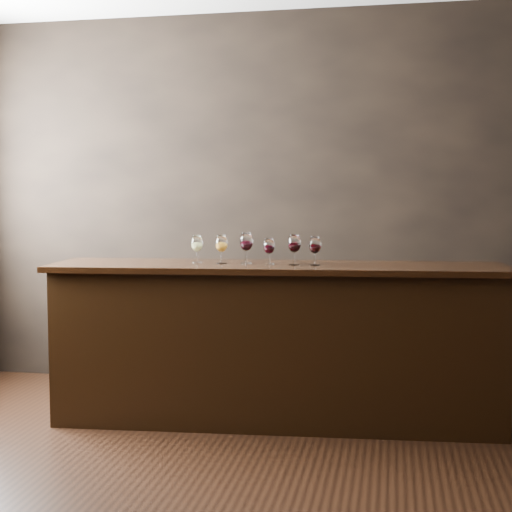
% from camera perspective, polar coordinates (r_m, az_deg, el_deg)
% --- Properties ---
extents(room_shell, '(5.02, 4.52, 2.81)m').
position_cam_1_polar(room_shell, '(3.33, -8.02, 11.17)').
color(room_shell, black).
rests_on(room_shell, ground).
extents(bar_counter, '(2.82, 0.83, 0.97)m').
position_cam_1_polar(bar_counter, '(4.58, 1.67, -7.19)').
color(bar_counter, black).
rests_on(bar_counter, ground).
extents(bar_top, '(2.92, 0.90, 0.04)m').
position_cam_1_polar(bar_top, '(4.51, 1.68, -0.90)').
color(bar_top, black).
rests_on(bar_top, bar_counter).
extents(back_bar_shelf, '(2.29, 0.40, 0.83)m').
position_cam_1_polar(back_bar_shelf, '(5.19, 3.60, -6.62)').
color(back_bar_shelf, black).
rests_on(back_bar_shelf, ground).
extents(glass_white, '(0.08, 0.08, 0.18)m').
position_cam_1_polar(glass_white, '(4.62, -4.75, 0.97)').
color(glass_white, white).
rests_on(glass_white, bar_top).
extents(glass_amber, '(0.08, 0.08, 0.19)m').
position_cam_1_polar(glass_amber, '(4.55, -2.78, 0.96)').
color(glass_amber, white).
rests_on(glass_amber, bar_top).
extents(glass_red_a, '(0.09, 0.09, 0.20)m').
position_cam_1_polar(glass_red_a, '(4.55, -0.78, 1.09)').
color(glass_red_a, white).
rests_on(glass_red_a, bar_top).
extents(glass_red_b, '(0.07, 0.07, 0.17)m').
position_cam_1_polar(glass_red_b, '(4.47, 1.06, 0.76)').
color(glass_red_b, white).
rests_on(glass_red_b, bar_top).
extents(glass_red_c, '(0.08, 0.08, 0.19)m').
position_cam_1_polar(glass_red_c, '(4.46, 3.09, 0.96)').
color(glass_red_c, white).
rests_on(glass_red_c, bar_top).
extents(glass_red_d, '(0.08, 0.08, 0.18)m').
position_cam_1_polar(glass_red_d, '(4.44, 4.74, 0.84)').
color(glass_red_d, white).
rests_on(glass_red_d, bar_top).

